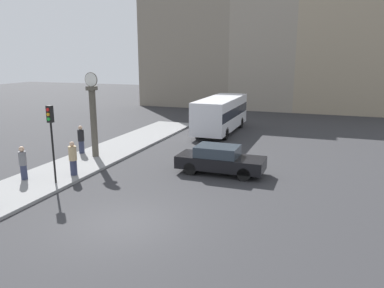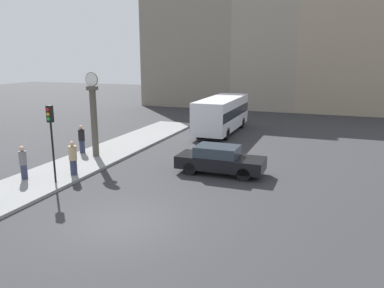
# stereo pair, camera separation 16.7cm
# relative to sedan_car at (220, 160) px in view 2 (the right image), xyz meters

# --- Properties ---
(ground_plane) EXTENTS (120.00, 120.00, 0.00)m
(ground_plane) POSITION_rel_sedan_car_xyz_m (-1.64, -6.85, -0.72)
(ground_plane) COLOR #2D2D30
(sidewalk_corner) EXTENTS (3.35, 21.49, 0.14)m
(sidewalk_corner) POSITION_rel_sedan_car_xyz_m (-7.63, 1.89, -0.65)
(sidewalk_corner) COLOR gray
(sidewalk_corner) RESTS_ON ground_plane
(building_row) EXTENTS (29.96, 5.00, 14.60)m
(building_row) POSITION_rel_sedan_car_xyz_m (-1.78, 25.31, 6.32)
(building_row) COLOR gray
(building_row) RESTS_ON ground_plane
(sedan_car) EXTENTS (4.44, 1.72, 1.44)m
(sedan_car) POSITION_rel_sedan_car_xyz_m (0.00, 0.00, 0.00)
(sedan_car) COLOR black
(sedan_car) RESTS_ON ground_plane
(bus_distant) EXTENTS (2.40, 7.90, 2.72)m
(bus_distant) POSITION_rel_sedan_car_xyz_m (-2.85, 10.24, 0.83)
(bus_distant) COLOR silver
(bus_distant) RESTS_ON ground_plane
(traffic_light_near) EXTENTS (0.26, 0.24, 3.60)m
(traffic_light_near) POSITION_rel_sedan_car_xyz_m (-6.64, -4.42, 2.00)
(traffic_light_near) COLOR black
(traffic_light_near) RESTS_ON sidewalk_corner
(street_clock) EXTENTS (0.81, 0.48, 4.86)m
(street_clock) POSITION_rel_sedan_car_xyz_m (-7.65, 0.27, 1.74)
(street_clock) COLOR #4C473D
(street_clock) RESTS_ON sidewalk_corner
(pedestrian_grey_jacket) EXTENTS (0.35, 0.35, 1.62)m
(pedestrian_grey_jacket) POSITION_rel_sedan_car_xyz_m (-8.38, -4.52, 0.23)
(pedestrian_grey_jacket) COLOR #2D334C
(pedestrian_grey_jacket) RESTS_ON sidewalk_corner
(pedestrian_black_jacket) EXTENTS (0.38, 0.38, 1.68)m
(pedestrian_black_jacket) POSITION_rel_sedan_car_xyz_m (-8.87, 0.63, 0.25)
(pedestrian_black_jacket) COLOR #2D334C
(pedestrian_black_jacket) RESTS_ON sidewalk_corner
(pedestrian_tan_coat) EXTENTS (0.39, 0.39, 1.69)m
(pedestrian_tan_coat) POSITION_rel_sedan_car_xyz_m (-6.59, -3.14, 0.25)
(pedestrian_tan_coat) COLOR #2D334C
(pedestrian_tan_coat) RESTS_ON sidewalk_corner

